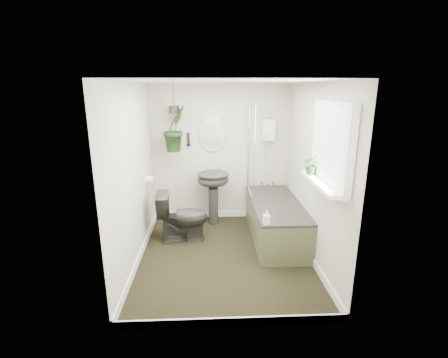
{
  "coord_description": "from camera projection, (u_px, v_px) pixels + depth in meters",
  "views": [
    {
      "loc": [
        -0.2,
        -4.02,
        2.23
      ],
      "look_at": [
        0.0,
        0.15,
        1.05
      ],
      "focal_mm": 26.0,
      "sensor_mm": 36.0,
      "label": 1
    }
  ],
  "objects": [
    {
      "name": "wall_sconce",
      "position": [
        189.0,
        139.0,
        5.38
      ],
      "size": [
        0.04,
        0.04,
        0.22
      ],
      "primitive_type": "cylinder",
      "color": "black",
      "rests_on": "wall_back"
    },
    {
      "name": "skirting",
      "position": [
        225.0,
        252.0,
        4.46
      ],
      "size": [
        2.3,
        2.8,
        0.1
      ],
      "primitive_type": "cube",
      "color": "white",
      "rests_on": "floor"
    },
    {
      "name": "wall_back",
      "position": [
        220.0,
        153.0,
        5.52
      ],
      "size": [
        2.3,
        0.02,
        2.3
      ],
      "primitive_type": "cube",
      "color": "beige",
      "rests_on": "ground"
    },
    {
      "name": "toilet",
      "position": [
        183.0,
        216.0,
        4.83
      ],
      "size": [
        0.76,
        0.46,
        0.76
      ],
      "primitive_type": "imported",
      "rotation": [
        0.0,
        0.0,
        1.62
      ],
      "color": "#272622",
      "rests_on": "floor"
    },
    {
      "name": "bathtub",
      "position": [
        276.0,
        220.0,
        4.92
      ],
      "size": [
        0.72,
        1.72,
        0.58
      ],
      "primitive_type": null,
      "color": "#272622",
      "rests_on": "floor"
    },
    {
      "name": "window_sill",
      "position": [
        321.0,
        183.0,
        3.52
      ],
      "size": [
        0.18,
        1.0,
        0.04
      ],
      "primitive_type": "cube",
      "color": "white",
      "rests_on": "wall_right"
    },
    {
      "name": "window_recess",
      "position": [
        331.0,
        145.0,
        3.41
      ],
      "size": [
        0.08,
        1.0,
        0.9
      ],
      "primitive_type": "cube",
      "color": "white",
      "rests_on": "wall_right"
    },
    {
      "name": "wall_right",
      "position": [
        313.0,
        174.0,
        4.22
      ],
      "size": [
        0.02,
        2.8,
        2.3
      ],
      "primitive_type": "cube",
      "color": "beige",
      "rests_on": "ground"
    },
    {
      "name": "ceiling",
      "position": [
        225.0,
        80.0,
        3.85
      ],
      "size": [
        2.3,
        2.8,
        0.02
      ],
      "primitive_type": "cube",
      "color": "white",
      "rests_on": "ground"
    },
    {
      "name": "window_blinds",
      "position": [
        327.0,
        145.0,
        3.4
      ],
      "size": [
        0.01,
        0.86,
        0.76
      ],
      "primitive_type": "cube",
      "color": "white",
      "rests_on": "wall_right"
    },
    {
      "name": "hanging_plant",
      "position": [
        175.0,
        129.0,
        5.12
      ],
      "size": [
        0.5,
        0.5,
        0.71
      ],
      "primitive_type": "imported",
      "rotation": [
        0.0,
        0.0,
        0.85
      ],
      "color": "black",
      "rests_on": "ceiling"
    },
    {
      "name": "oval_mirror",
      "position": [
        213.0,
        133.0,
        5.38
      ],
      "size": [
        0.46,
        0.03,
        0.62
      ],
      "primitive_type": "ellipsoid",
      "color": "beige",
      "rests_on": "wall_back"
    },
    {
      "name": "wall_left",
      "position": [
        133.0,
        176.0,
        4.11
      ],
      "size": [
        0.02,
        2.8,
        2.3
      ],
      "primitive_type": "cube",
      "color": "beige",
      "rests_on": "ground"
    },
    {
      "name": "bath_screen",
      "position": [
        251.0,
        150.0,
        5.1
      ],
      "size": [
        0.04,
        0.72,
        1.4
      ],
      "primitive_type": null,
      "color": "silver",
      "rests_on": "bathtub"
    },
    {
      "name": "toilet_roll_holder",
      "position": [
        149.0,
        180.0,
        4.85
      ],
      "size": [
        0.11,
        0.11,
        0.11
      ],
      "primitive_type": "cylinder",
      "rotation": [
        0.0,
        1.57,
        0.0
      ],
      "color": "white",
      "rests_on": "wall_left"
    },
    {
      "name": "hanging_pot",
      "position": [
        174.0,
        110.0,
        5.04
      ],
      "size": [
        0.16,
        0.16,
        0.12
      ],
      "primitive_type": "cylinder",
      "color": "#2D2419",
      "rests_on": "ceiling"
    },
    {
      "name": "pedestal_sink",
      "position": [
        213.0,
        199.0,
        5.41
      ],
      "size": [
        0.61,
        0.56,
        0.88
      ],
      "primitive_type": null,
      "rotation": [
        0.0,
        0.0,
        0.25
      ],
      "color": "#272622",
      "rests_on": "floor"
    },
    {
      "name": "sill_plant",
      "position": [
        313.0,
        164.0,
        3.77
      ],
      "size": [
        0.23,
        0.2,
        0.24
      ],
      "primitive_type": "imported",
      "rotation": [
        0.0,
        0.0,
        -0.06
      ],
      "color": "black",
      "rests_on": "window_sill"
    },
    {
      "name": "shower_box",
      "position": [
        269.0,
        130.0,
        5.38
      ],
      "size": [
        0.2,
        0.1,
        0.35
      ],
      "primitive_type": "cube",
      "color": "white",
      "rests_on": "wall_back"
    },
    {
      "name": "wall_front",
      "position": [
        233.0,
        217.0,
        2.81
      ],
      "size": [
        2.3,
        0.02,
        2.3
      ],
      "primitive_type": "cube",
      "color": "beige",
      "rests_on": "ground"
    },
    {
      "name": "floor",
      "position": [
        225.0,
        256.0,
        4.48
      ],
      "size": [
        2.3,
        2.8,
        0.02
      ],
      "primitive_type": "cube",
      "color": "black",
      "rests_on": "ground"
    },
    {
      "name": "soap_bottle",
      "position": [
        266.0,
        217.0,
        4.04
      ],
      "size": [
        0.08,
        0.08,
        0.18
      ],
      "primitive_type": "imported",
      "rotation": [
        0.0,
        0.0,
        0.0
      ],
      "color": "black",
      "rests_on": "bathtub"
    }
  ]
}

